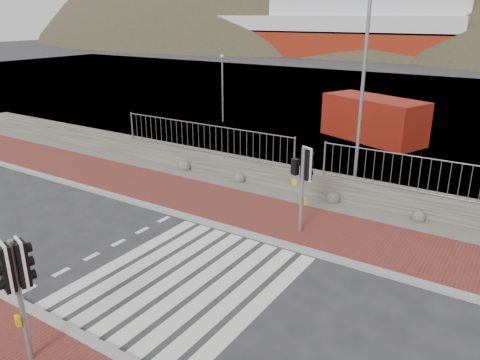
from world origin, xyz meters
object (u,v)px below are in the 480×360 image
Objects in this scene: traffic_signal_near at (16,276)px; shipping_container at (373,119)px; traffic_signal_far at (302,172)px; ferry at (331,21)px; streetlight at (366,84)px.

traffic_signal_near is 20.48m from shipping_container.
traffic_signal_near is at bearing -68.32° from shipping_container.
shipping_container is (-1.81, 12.47, -0.87)m from traffic_signal_far.
traffic_signal_far is 12.63m from shipping_container.
traffic_signal_far is at bearing 94.01° from traffic_signal_near.
traffic_signal_far is 0.51× the size of shipping_container.
traffic_signal_far is at bearing -67.97° from ferry.
traffic_signal_near is (23.99, -71.85, -3.46)m from ferry.
traffic_signal_far reaches higher than shipping_container.
traffic_signal_near is 0.48× the size of shipping_container.
ferry is 65.27m from streetlight.
ferry is 6.85× the size of streetlight.
streetlight reaches higher than shipping_container.
traffic_signal_far is (25.85, -63.86, -3.36)m from ferry.
traffic_signal_far is at bearing -116.72° from streetlight.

